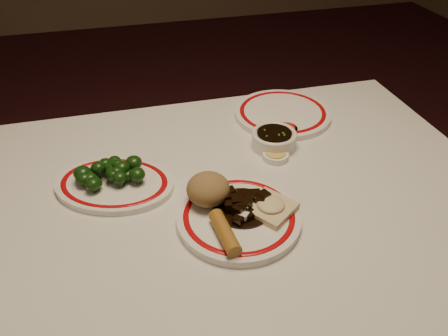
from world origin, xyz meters
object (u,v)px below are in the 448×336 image
dining_table (237,224)px  rice_mound (208,189)px  main_plate (239,217)px  broccoli_plate (115,184)px  fried_wonton (271,207)px  soy_bowl (274,140)px  broccoli_pile (109,172)px  stirfry_heap (242,204)px  spring_roll (225,233)px

dining_table → rice_mound: size_ratio=13.19×
main_plate → broccoli_plate: 0.30m
fried_wonton → soy_bowl: 0.27m
broccoli_pile → rice_mound: bearing=-33.0°
rice_mound → stirfry_heap: bearing=-32.9°
main_plate → rice_mound: 0.09m
stirfry_heap → rice_mound: bearing=147.1°
rice_mound → soy_bowl: (0.21, 0.19, -0.03)m
rice_mound → broccoli_pile: 0.24m
broccoli_plate → soy_bowl: bearing=9.3°
dining_table → broccoli_plate: (-0.26, 0.09, 0.10)m
main_plate → rice_mound: bearing=131.8°
rice_mound → spring_roll: size_ratio=0.85×
broccoli_pile → dining_table: bearing=-20.5°
main_plate → stirfry_heap: 0.03m
dining_table → broccoli_pile: (-0.27, 0.10, 0.13)m
broccoli_plate → stirfry_heap: bearing=-32.6°
broccoli_pile → main_plate: bearing=-36.7°
main_plate → stirfry_heap: stirfry_heap is taller
rice_mound → broccoli_plate: size_ratio=0.28×
spring_roll → broccoli_pile: (-0.20, 0.24, 0.01)m
dining_table → broccoli_plate: broccoli_plate is taller
spring_roll → fried_wonton: size_ratio=0.88×
broccoli_plate → spring_roll: bearing=-50.1°
main_plate → stirfry_heap: (0.01, 0.02, 0.02)m
stirfry_heap → soy_bowl: size_ratio=1.11×
dining_table → broccoli_pile: 0.32m
rice_mound → stirfry_heap: 0.08m
stirfry_heap → broccoli_pile: (-0.26, 0.17, 0.01)m
dining_table → fried_wonton: (0.04, -0.09, 0.12)m
rice_mound → spring_roll: (0.01, -0.11, -0.02)m
spring_roll → stirfry_heap: (0.06, 0.07, -0.00)m
rice_mound → spring_roll: rice_mound is taller
dining_table → rice_mound: (-0.07, -0.03, 0.14)m
fried_wonton → rice_mound: bearing=152.4°
rice_mound → soy_bowl: rice_mound is taller
soy_bowl → spring_roll: bearing=-124.8°
broccoli_pile → spring_roll: bearing=-49.8°
fried_wonton → stirfry_heap: 0.06m
broccoli_plate → dining_table: bearing=-19.7°
fried_wonton → stirfry_heap: size_ratio=0.98×
broccoli_pile → stirfry_heap: bearing=-32.9°
dining_table → stirfry_heap: (-0.01, -0.07, 0.12)m
rice_mound → broccoli_pile: (-0.20, 0.13, -0.01)m
broccoli_plate → broccoli_pile: bearing=137.2°
fried_wonton → soy_bowl: same height
spring_roll → fried_wonton: (0.11, 0.05, -0.00)m
fried_wonton → soy_bowl: size_ratio=1.09×
stirfry_heap → broccoli_pile: size_ratio=0.81×
dining_table → rice_mound: rice_mound is taller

